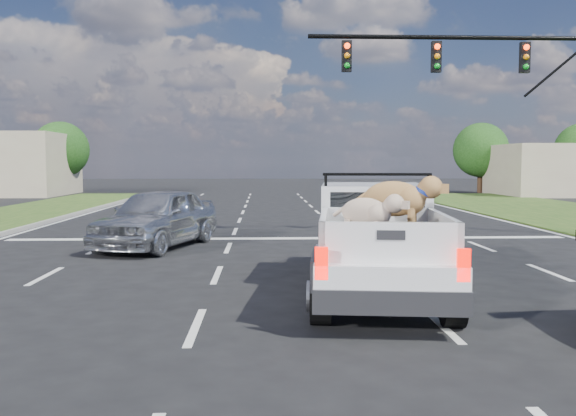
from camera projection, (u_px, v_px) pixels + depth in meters
name	position (u px, v px, depth m)	size (l,w,h in m)	color
ground	(319.00, 326.00, 8.68)	(160.00, 160.00, 0.00)	black
road_markings	(295.00, 255.00, 15.22)	(17.75, 60.00, 0.01)	silver
traffic_signal	(518.00, 86.00, 19.08)	(9.11, 0.31, 7.00)	black
tree_far_c	(61.00, 150.00, 45.66)	(4.20, 4.20, 5.40)	#332114
tree_far_d	(481.00, 150.00, 46.95)	(4.20, 4.20, 5.40)	#332114
pickup_truck	(377.00, 236.00, 10.85)	(2.71, 5.91, 2.14)	black
silver_sedan	(157.00, 217.00, 16.72)	(1.94, 4.82, 1.64)	#B0B2B7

